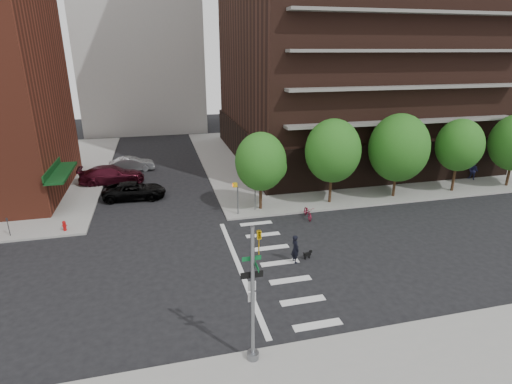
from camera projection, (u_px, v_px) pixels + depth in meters
The scene contains 18 objects.
ground at pixel (231, 269), 23.57m from camera, with size 120.00×120.00×0.00m, color black.
sidewalk_ne at pixel (358, 153), 49.69m from camera, with size 39.00×33.00×0.15m, color gray.
crosswalk at pixel (267, 264), 24.07m from camera, with size 3.85×13.00×0.01m.
tree_a at pixel (261, 162), 30.89m from camera, with size 4.00×4.00×5.90m.
tree_b at pixel (333, 151), 32.09m from camera, with size 4.50×4.50×6.65m.
tree_c at pixel (399, 148), 33.49m from camera, with size 5.00×5.00×6.80m.
tree_d at pixel (460, 145), 34.89m from camera, with size 4.00×4.00×6.20m.
traffic_signal at pixel (253, 306), 15.71m from camera, with size 0.90×0.75×6.00m.
pedestrian_signal at pixel (241, 192), 30.71m from camera, with size 2.18×0.67×2.60m.
fire_hydrant at pixel (64, 225), 28.12m from camera, with size 0.24×0.24×0.73m.
parking_meter at pixel (8, 225), 27.19m from camera, with size 0.10×0.08×1.32m.
parked_car_black at pixel (134, 191), 34.47m from camera, with size 5.28×2.43×1.47m, color black.
parked_car_maroon at pixel (112, 175), 38.42m from camera, with size 6.00×2.44×1.74m, color #440E1B.
parked_car_silver at pixel (132, 164), 42.39m from camera, with size 4.62×1.61×1.52m, color #969A9D.
scooter at pixel (308, 212), 30.56m from camera, with size 0.65×1.86×0.98m, color maroon.
dog_walker at pixel (295, 249), 24.06m from camera, with size 0.43×0.65×1.78m, color black.
dog at pixel (308, 254), 24.66m from camera, with size 0.59×0.30×0.49m.
pedestrian_far at pixel (473, 171), 39.05m from camera, with size 0.68×0.87×1.79m, color navy.
Camera 1 is at (-3.58, -20.40, 12.22)m, focal length 28.00 mm.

